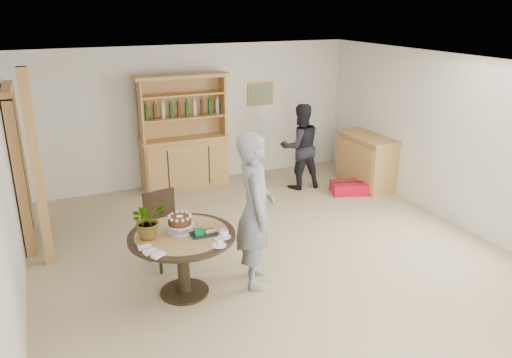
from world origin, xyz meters
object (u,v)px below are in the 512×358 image
object	(u,v)px
dining_chair	(164,224)
teen_boy	(255,210)
red_suitcase	(349,188)
adult_person	(300,147)
hutch	(184,150)
dining_table	(182,246)
sideboard	(366,160)

from	to	relation	value
dining_chair	teen_boy	size ratio (longest dim) A/B	0.51
dining_chair	red_suitcase	xyz separation A→B (m)	(3.56, 1.12, -0.43)
red_suitcase	adult_person	bearing A→B (deg)	153.74
hutch	dining_table	xyz separation A→B (m)	(-1.01, -3.43, -0.08)
sideboard	adult_person	xyz separation A→B (m)	(-1.15, 0.38, 0.30)
sideboard	red_suitcase	size ratio (longest dim) A/B	1.82
hutch	teen_boy	size ratio (longest dim) A/B	1.09
sideboard	dining_table	size ratio (longest dim) A/B	1.05
hutch	adult_person	xyz separation A→B (m)	(1.89, -0.86, 0.08)
sideboard	dining_chair	bearing A→B (deg)	-161.43
sideboard	adult_person	world-z (taller)	adult_person
dining_table	teen_boy	xyz separation A→B (m)	(0.85, -0.10, 0.33)
hutch	dining_table	bearing A→B (deg)	-106.35
hutch	teen_boy	bearing A→B (deg)	-92.55
dining_table	dining_chair	distance (m)	0.83
hutch	dining_chair	distance (m)	2.80
adult_person	red_suitcase	bearing A→B (deg)	141.02
sideboard	dining_table	distance (m)	4.61
sideboard	adult_person	size ratio (longest dim) A/B	0.82
adult_person	sideboard	bearing A→B (deg)	166.40
dining_table	adult_person	bearing A→B (deg)	41.66
dining_chair	teen_boy	world-z (taller)	teen_boy
dining_chair	adult_person	xyz separation A→B (m)	(2.91, 1.75, 0.23)
adult_person	red_suitcase	world-z (taller)	adult_person
hutch	adult_person	size ratio (longest dim) A/B	1.33
dining_table	teen_boy	distance (m)	0.92
teen_boy	red_suitcase	size ratio (longest dim) A/B	2.69
red_suitcase	teen_boy	bearing A→B (deg)	-125.32
dining_table	red_suitcase	distance (m)	4.08
dining_chair	red_suitcase	world-z (taller)	dining_chair
dining_chair	teen_boy	xyz separation A→B (m)	(0.86, -0.93, 0.40)
dining_table	red_suitcase	size ratio (longest dim) A/B	1.73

